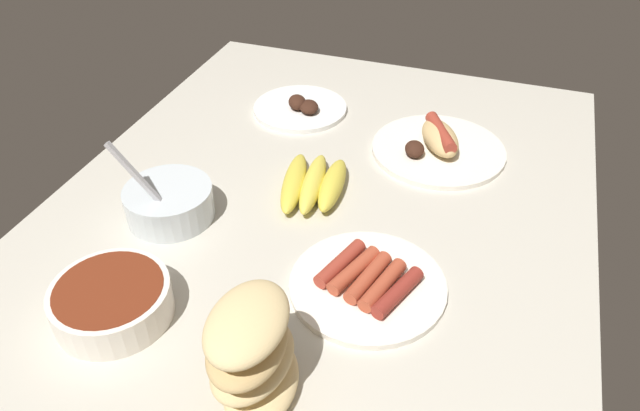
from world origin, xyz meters
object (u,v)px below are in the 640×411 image
(banana_bunch, at_px, (313,183))
(bowl_coleslaw, at_px, (169,201))
(bread_stack, at_px, (252,353))
(plate_grilled_meat, at_px, (301,108))
(plate_sausages, at_px, (368,283))
(bowl_chili, at_px, (112,300))
(plate_hotdog_assembled, at_px, (438,145))

(banana_bunch, height_order, bowl_coleslaw, bowl_coleslaw)
(bread_stack, bearing_deg, plate_grilled_meat, -163.89)
(plate_sausages, relative_size, bowl_chili, 1.41)
(bowl_chili, bearing_deg, banana_bunch, 155.59)
(bread_stack, bearing_deg, bowl_coleslaw, -134.34)
(bowl_coleslaw, bearing_deg, plate_hotdog_assembled, 131.45)
(plate_sausages, height_order, bowl_coleslaw, bowl_coleslaw)
(plate_grilled_meat, bearing_deg, bowl_coleslaw, -11.04)
(plate_sausages, bearing_deg, bowl_chili, -62.68)
(plate_sausages, xyz_separation_m, plate_grilled_meat, (-0.46, -0.28, -0.00))
(plate_hotdog_assembled, xyz_separation_m, plate_grilled_meat, (-0.06, -0.30, -0.01))
(bread_stack, xyz_separation_m, plate_hotdog_assembled, (-0.60, 0.11, -0.06))
(plate_hotdog_assembled, bearing_deg, bread_stack, -10.45)
(banana_bunch, distance_m, bowl_coleslaw, 0.25)
(bread_stack, xyz_separation_m, plate_sausages, (-0.21, 0.08, -0.06))
(banana_bunch, distance_m, bread_stack, 0.42)
(bread_stack, relative_size, plate_sausages, 0.64)
(bread_stack, distance_m, plate_hotdog_assembled, 0.62)
(plate_hotdog_assembled, relative_size, bowl_coleslaw, 1.64)
(banana_bunch, height_order, plate_sausages, banana_bunch)
(banana_bunch, distance_m, bowl_chili, 0.39)
(bread_stack, xyz_separation_m, bowl_chili, (-0.05, -0.23, -0.04))
(banana_bunch, distance_m, plate_hotdog_assembled, 0.27)
(banana_bunch, bearing_deg, plate_hotdog_assembled, 137.14)
(plate_grilled_meat, bearing_deg, plate_hotdog_assembled, 77.99)
(plate_sausages, height_order, bowl_chili, bowl_chili)
(plate_grilled_meat, relative_size, bowl_chili, 1.22)
(plate_sausages, bearing_deg, bread_stack, -21.09)
(banana_bunch, xyz_separation_m, bowl_chili, (0.36, -0.16, 0.01))
(plate_grilled_meat, bearing_deg, bread_stack, 16.11)
(plate_hotdog_assembled, height_order, bowl_coleslaw, bowl_coleslaw)
(banana_bunch, height_order, plate_grilled_meat, plate_grilled_meat)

